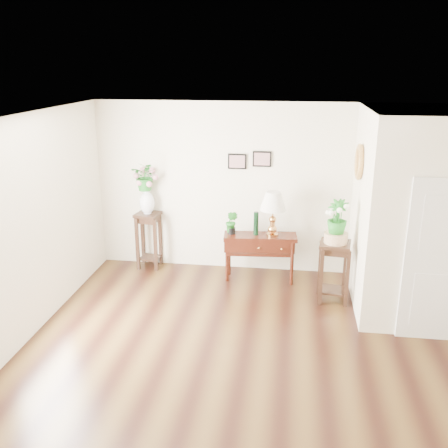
% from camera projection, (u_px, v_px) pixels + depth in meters
% --- Properties ---
extents(floor, '(6.00, 5.50, 0.02)m').
position_uv_depth(floor, '(264.00, 359.00, 5.96)').
color(floor, '#4C3316').
rests_on(floor, ground).
extents(ceiling, '(6.00, 5.50, 0.02)m').
position_uv_depth(ceiling, '(270.00, 122.00, 5.09)').
color(ceiling, white).
rests_on(ceiling, ground).
extents(wall_back, '(6.00, 0.02, 2.80)m').
position_uv_depth(wall_back, '(277.00, 190.00, 8.12)').
color(wall_back, white).
rests_on(wall_back, ground).
extents(wall_front, '(6.00, 0.02, 2.80)m').
position_uv_depth(wall_front, '(239.00, 415.00, 2.94)').
color(wall_front, white).
rests_on(wall_front, ground).
extents(wall_left, '(0.02, 5.50, 2.80)m').
position_uv_depth(wall_left, '(14.00, 237.00, 5.93)').
color(wall_left, white).
rests_on(wall_left, ground).
extents(partition, '(1.80, 1.95, 2.80)m').
position_uv_depth(partition, '(426.00, 212.00, 6.92)').
color(partition, white).
rests_on(partition, floor).
extents(door, '(0.90, 0.05, 2.10)m').
position_uv_depth(door, '(442.00, 262.00, 6.09)').
color(door, silver).
rests_on(door, floor).
extents(art_print_left, '(0.30, 0.02, 0.25)m').
position_uv_depth(art_print_left, '(237.00, 161.00, 8.04)').
color(art_print_left, black).
rests_on(art_print_left, wall_back).
extents(art_print_right, '(0.30, 0.02, 0.25)m').
position_uv_depth(art_print_right, '(262.00, 159.00, 7.97)').
color(art_print_right, black).
rests_on(art_print_right, wall_back).
extents(wall_ornament, '(0.07, 0.51, 0.51)m').
position_uv_depth(wall_ornament, '(359.00, 162.00, 6.96)').
color(wall_ornament, tan).
rests_on(wall_ornament, partition).
extents(console_table, '(1.18, 0.48, 0.77)m').
position_uv_depth(console_table, '(260.00, 257.00, 8.02)').
color(console_table, black).
rests_on(console_table, floor).
extents(table_lamp, '(0.53, 0.53, 0.72)m').
position_uv_depth(table_lamp, '(273.00, 214.00, 7.77)').
color(table_lamp, tan).
rests_on(table_lamp, console_table).
extents(green_vase, '(0.09, 0.09, 0.37)m').
position_uv_depth(green_vase, '(256.00, 225.00, 7.86)').
color(green_vase, black).
rests_on(green_vase, console_table).
extents(potted_plant, '(0.25, 0.22, 0.36)m').
position_uv_depth(potted_plant, '(232.00, 223.00, 7.91)').
color(potted_plant, '#1E7321').
rests_on(potted_plant, console_table).
extents(plant_stand_a, '(0.43, 0.43, 0.96)m').
position_uv_depth(plant_stand_a, '(149.00, 240.00, 8.52)').
color(plant_stand_a, black).
rests_on(plant_stand_a, floor).
extents(porcelain_vase, '(0.26, 0.26, 0.44)m').
position_uv_depth(porcelain_vase, '(147.00, 200.00, 8.30)').
color(porcelain_vase, white).
rests_on(porcelain_vase, plant_stand_a).
extents(lily_arrangement, '(0.49, 0.45, 0.48)m').
position_uv_depth(lily_arrangement, '(146.00, 176.00, 8.17)').
color(lily_arrangement, '#1E7321').
rests_on(lily_arrangement, porcelain_vase).
extents(plant_stand_b, '(0.48, 0.48, 0.91)m').
position_uv_depth(plant_stand_b, '(333.00, 272.00, 7.30)').
color(plant_stand_b, black).
rests_on(plant_stand_b, floor).
extents(ceramic_bowl, '(0.39, 0.39, 0.15)m').
position_uv_depth(ceramic_bowl, '(336.00, 237.00, 7.14)').
color(ceramic_bowl, beige).
rests_on(ceramic_bowl, plant_stand_b).
extents(narcissus, '(0.38, 0.38, 0.52)m').
position_uv_depth(narcissus, '(337.00, 218.00, 7.05)').
color(narcissus, '#1E7321').
rests_on(narcissus, ceramic_bowl).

